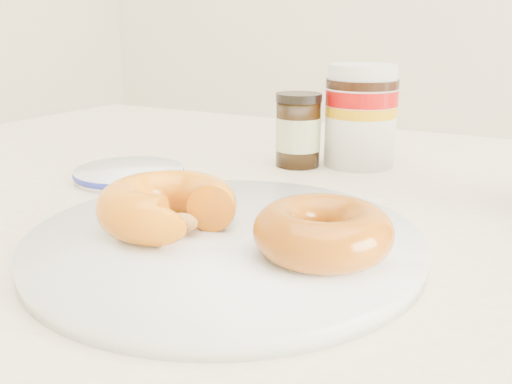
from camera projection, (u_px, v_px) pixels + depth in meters
The scene contains 7 objects.
dining_table at pixel (346, 294), 0.56m from camera, with size 1.40×0.90×0.75m.
plate at pixel (225, 241), 0.44m from camera, with size 0.30×0.30×0.02m.
donut_bitten at pixel (167, 205), 0.44m from camera, with size 0.11×0.11×0.04m, color orange.
donut_whole at pixel (323, 231), 0.39m from camera, with size 0.10×0.10×0.03m, color #8E3F09.
nutella_jar at pixel (361, 112), 0.69m from camera, with size 0.09×0.09×0.12m.
dark_jar at pixel (298, 131), 0.70m from camera, with size 0.06×0.06×0.09m.
blue_rim_saucer at pixel (129, 173), 0.65m from camera, with size 0.12×0.12×0.01m.
Camera 1 is at (0.17, -0.38, 0.92)m, focal length 40.00 mm.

